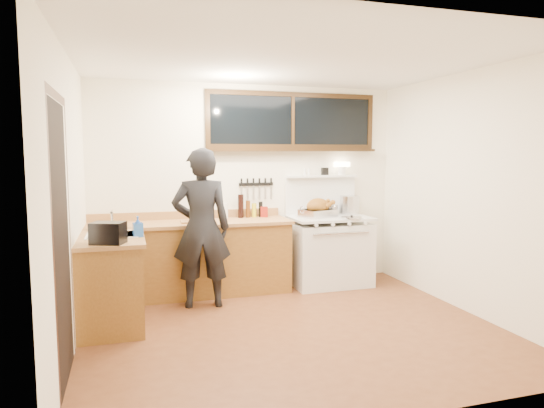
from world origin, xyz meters
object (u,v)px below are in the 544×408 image
object	(u,v)px
man	(201,228)
roast_turkey	(318,209)
cutting_board	(197,218)
vintage_stove	(329,249)

from	to	relation	value
man	roast_turkey	bearing A→B (deg)	15.80
man	roast_turkey	distance (m)	1.65
cutting_board	roast_turkey	size ratio (longest dim) A/B	0.77
roast_turkey	cutting_board	bearing A→B (deg)	-179.78
cutting_board	vintage_stove	bearing A→B (deg)	0.19
vintage_stove	man	size ratio (longest dim) A/B	0.90
vintage_stove	roast_turkey	world-z (taller)	vintage_stove
man	cutting_board	bearing A→B (deg)	88.64
vintage_stove	roast_turkey	xyz separation A→B (m)	(-0.15, 0.00, 0.53)
vintage_stove	cutting_board	xyz separation A→B (m)	(-1.73, -0.01, 0.48)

